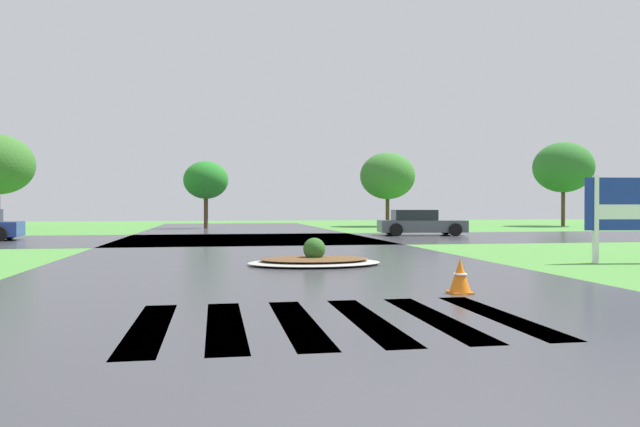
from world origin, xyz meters
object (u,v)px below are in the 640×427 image
Objects in this scene: estate_billboard at (633,208)px; car_blue_compact at (420,223)px; median_island at (314,260)px; traffic_cone at (460,277)px.

estate_billboard reaches higher than car_blue_compact.
traffic_cone is at bearing -73.12° from median_island.
car_blue_compact is at bearing 72.58° from traffic_cone.
median_island is (-8.22, 0.84, -1.30)m from estate_billboard.
traffic_cone is at bearing 40.28° from estate_billboard.
car_blue_compact is (7.79, 14.41, 0.48)m from median_island.
median_island is 0.74× the size of car_blue_compact.
median_island is at bearing 106.88° from traffic_cone.
car_blue_compact is 7.64× the size of traffic_cone.
estate_billboard reaches higher than median_island.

